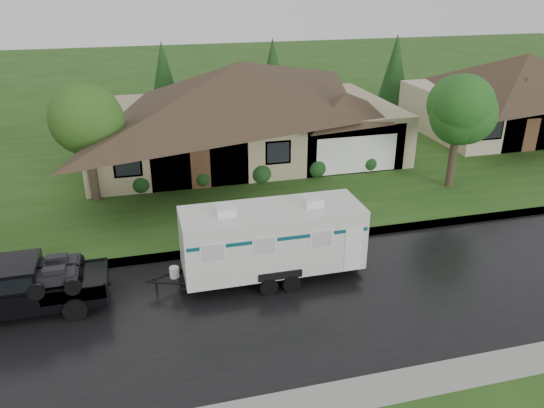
# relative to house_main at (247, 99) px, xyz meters

# --- Properties ---
(ground) EXTENTS (140.00, 140.00, 0.00)m
(ground) POSITION_rel_house_main_xyz_m (-2.29, -13.84, -3.59)
(ground) COLOR #254917
(ground) RESTS_ON ground
(road) EXTENTS (140.00, 8.00, 0.01)m
(road) POSITION_rel_house_main_xyz_m (-2.29, -15.84, -3.59)
(road) COLOR black
(road) RESTS_ON ground
(curb) EXTENTS (140.00, 0.50, 0.15)m
(curb) POSITION_rel_house_main_xyz_m (-2.29, -11.59, -3.52)
(curb) COLOR gray
(curb) RESTS_ON ground
(lawn) EXTENTS (140.00, 26.00, 0.15)m
(lawn) POSITION_rel_house_main_xyz_m (-2.29, 1.16, -3.52)
(lawn) COLOR #254917
(lawn) RESTS_ON ground
(house_main) EXTENTS (19.44, 10.80, 6.90)m
(house_main) POSITION_rel_house_main_xyz_m (0.00, 0.00, 0.00)
(house_main) COLOR gray
(house_main) RESTS_ON lawn
(house_neighbor) EXTENTS (15.12, 9.72, 6.45)m
(house_neighbor) POSITION_rel_house_main_xyz_m (19.97, 0.50, -0.27)
(house_neighbor) COLOR #C3B391
(house_neighbor) RESTS_ON lawn
(tree_left_green) EXTENTS (3.40, 3.40, 5.63)m
(tree_left_green) POSITION_rel_house_main_xyz_m (-8.77, -5.09, 0.46)
(tree_left_green) COLOR #382B1E
(tree_left_green) RESTS_ON lawn
(tree_right_green) EXTENTS (3.52, 3.52, 5.82)m
(tree_right_green) POSITION_rel_house_main_xyz_m (9.13, -7.81, 0.60)
(tree_right_green) COLOR #382B1E
(tree_right_green) RESTS_ON lawn
(shrub_row) EXTENTS (13.60, 1.00, 1.00)m
(shrub_row) POSITION_rel_house_main_xyz_m (-0.29, -4.54, -2.94)
(shrub_row) COLOR #143814
(shrub_row) RESTS_ON lawn
(pickup_truck) EXTENTS (5.61, 2.13, 1.87)m
(pickup_truck) POSITION_rel_house_main_xyz_m (-10.93, -14.02, -2.59)
(pickup_truck) COLOR black
(pickup_truck) RESTS_ON ground
(travel_trailer) EXTENTS (6.92, 2.43, 3.10)m
(travel_trailer) POSITION_rel_house_main_xyz_m (-2.12, -14.02, -1.94)
(travel_trailer) COLOR silver
(travel_trailer) RESTS_ON ground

